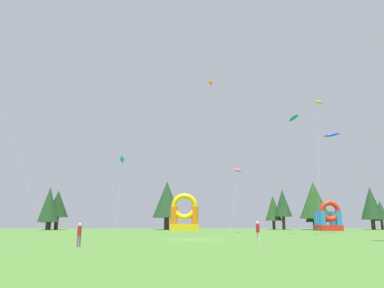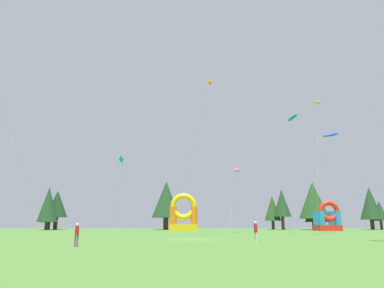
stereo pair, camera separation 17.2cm
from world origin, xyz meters
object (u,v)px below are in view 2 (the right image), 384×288
Objects in this scene: kite_teal_parafoil at (293,118)px; kite_cyan_diamond at (122,160)px; inflatable_red_slide at (328,220)px; kite_orange_diamond at (210,85)px; kite_pink_parafoil at (237,170)px; person_far_side at (77,233)px; person_left_edge at (256,230)px; kite_blue_parafoil at (331,135)px; inflatable_yellow_castle at (184,217)px; kite_lime_parafoil at (318,103)px.

kite_cyan_diamond is at bearing 143.74° from kite_teal_parafoil.
kite_orange_diamond is at bearing -152.46° from inflatable_red_slide.
kite_pink_parafoil is 34.52m from person_far_side.
kite_pink_parafoil is at bearing 149.81° from person_left_edge.
inflatable_red_slide is at bearing -145.68° from person_far_side.
kite_cyan_diamond is 8.17× the size of person_left_edge.
kite_blue_parafoil reaches higher than inflatable_yellow_castle.
kite_teal_parafoil is 2.32× the size of inflatable_yellow_castle.
kite_orange_diamond is at bearing 171.61° from kite_blue_parafoil.
kite_teal_parafoil is 25.02m from person_left_edge.
kite_cyan_diamond reaches higher than inflatable_red_slide.
inflatable_yellow_castle is (-15.67, 22.69, -13.27)m from kite_teal_parafoil.
kite_teal_parafoil is 34.37m from kite_cyan_diamond.
kite_pink_parafoil is (-10.11, 9.00, -8.00)m from kite_lime_parafoil.
inflatable_red_slide is at bearing -2.31° from inflatable_yellow_castle.
kite_orange_diamond is 36.50m from person_left_edge.
kite_lime_parafoil reaches higher than kite_teal_parafoil.
person_far_side is (-14.99, -29.89, -8.60)m from kite_pink_parafoil.
inflatable_yellow_castle is (-18.76, 24.31, -14.96)m from kite_lime_parafoil.
kite_pink_parafoil is 1.77× the size of inflatable_red_slide.
kite_blue_parafoil is 9.19× the size of person_left_edge.
kite_lime_parafoil is 10.49× the size of person_left_edge.
person_left_edge is at bearing -80.51° from inflatable_yellow_castle.
inflatable_red_slide is 0.80× the size of inflatable_yellow_castle.
kite_lime_parafoil is 2.54× the size of inflatable_yellow_castle.
person_far_side is at bearing -82.50° from kite_cyan_diamond.
kite_blue_parafoil reaches higher than kite_cyan_diamond.
kite_pink_parafoil is 1.41× the size of inflatable_yellow_castle.
kite_cyan_diamond is (-27.64, 20.28, -2.51)m from kite_teal_parafoil.
kite_orange_diamond is 3.62× the size of inflatable_yellow_castle.
kite_orange_diamond is at bearing 158.40° from person_left_edge.
kite_teal_parafoil is 0.91× the size of kite_lime_parafoil.
kite_orange_diamond is 2.57× the size of kite_pink_parafoil.
kite_blue_parafoil is 44.26m from person_far_side.
person_left_edge is 0.30× the size of inflatable_red_slide.
kite_pink_parafoil is (-14.92, 0.51, -5.58)m from kite_blue_parafoil.
kite_cyan_diamond is at bearing 147.45° from kite_orange_diamond.
kite_teal_parafoil is 11.99m from kite_pink_parafoil.
kite_cyan_diamond is 1.98× the size of inflatable_yellow_castle.
inflatable_red_slide is at bearing 37.01° from kite_pink_parafoil.
kite_orange_diamond reaches higher than inflatable_red_slide.
kite_cyan_diamond is at bearing -178.11° from inflatable_red_slide.
person_far_side is (5.63, -42.78, -12.40)m from kite_cyan_diamond.
kite_blue_parafoil reaches higher than person_far_side.
kite_cyan_diamond is 41.06m from inflatable_red_slide.
person_left_edge is (13.16, 4.41, 0.07)m from person_far_side.
inflatable_red_slide is (3.91, 14.70, -13.10)m from kite_blue_parafoil.
kite_teal_parafoil is at bearing -46.44° from kite_pink_parafoil.
kite_pink_parafoil is 26.93m from person_left_edge.
kite_blue_parafoil is at bearing -153.70° from person_far_side.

